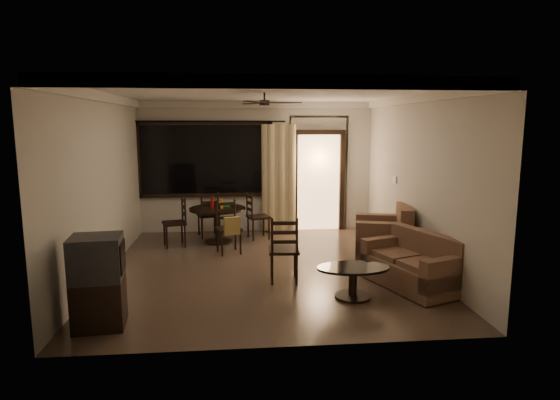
{
  "coord_description": "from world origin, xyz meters",
  "views": [
    {
      "loc": [
        -0.46,
        -7.35,
        2.33
      ],
      "look_at": [
        0.26,
        0.2,
        1.09
      ],
      "focal_mm": 30.0,
      "sensor_mm": 36.0,
      "label": 1
    }
  ],
  "objects": [
    {
      "name": "ground",
      "position": [
        0.0,
        0.0,
        0.0
      ],
      "size": [
        5.5,
        5.5,
        0.0
      ],
      "primitive_type": "plane",
      "color": "#7F6651",
      "rests_on": "ground"
    },
    {
      "name": "room_shell",
      "position": [
        0.59,
        1.77,
        1.83
      ],
      "size": [
        5.5,
        6.7,
        5.5
      ],
      "color": "beige",
      "rests_on": "ground"
    },
    {
      "name": "coffee_table",
      "position": [
        1.1,
        -1.42,
        0.29
      ],
      "size": [
        0.99,
        0.59,
        0.43
      ],
      "rotation": [
        0.0,
        0.0,
        -0.01
      ],
      "color": "black",
      "rests_on": "ground"
    },
    {
      "name": "dining_chair_east",
      "position": [
        -0.02,
        2.01,
        0.28
      ],
      "size": [
        0.52,
        0.52,
        0.95
      ],
      "rotation": [
        0.0,
        0.0,
        1.84
      ],
      "color": "black",
      "rests_on": "ground"
    },
    {
      "name": "sofa",
      "position": [
        2.09,
        -1.07,
        0.31
      ],
      "size": [
        1.21,
        1.6,
        0.76
      ],
      "rotation": [
        0.0,
        0.0,
        0.36
      ],
      "color": "#4B2B23",
      "rests_on": "ground"
    },
    {
      "name": "dining_chair_west",
      "position": [
        -1.63,
        1.56,
        0.28
      ],
      "size": [
        0.52,
        0.52,
        0.95
      ],
      "rotation": [
        0.0,
        0.0,
        -1.3
      ],
      "color": "black",
      "rests_on": "ground"
    },
    {
      "name": "tv_cabinet",
      "position": [
        -2.05,
        -2.04,
        0.54
      ],
      "size": [
        0.62,
        0.57,
        1.08
      ],
      "rotation": [
        0.0,
        0.0,
        0.11
      ],
      "color": "black",
      "rests_on": "ground"
    },
    {
      "name": "armchair",
      "position": [
        2.11,
        0.28,
        0.38
      ],
      "size": [
        1.13,
        1.13,
        0.93
      ],
      "rotation": [
        0.0,
        0.0,
        -0.25
      ],
      "color": "#4B2B23",
      "rests_on": "ground"
    },
    {
      "name": "dining_chair_south",
      "position": [
        -0.6,
        0.96,
        0.31
      ],
      "size": [
        0.52,
        0.56,
        0.95
      ],
      "rotation": [
        0.0,
        0.0,
        0.27
      ],
      "color": "black",
      "rests_on": "ground"
    },
    {
      "name": "dining_table",
      "position": [
        -0.83,
        1.79,
        0.55
      ],
      "size": [
        1.11,
        1.11,
        0.91
      ],
      "rotation": [
        0.0,
        0.0,
        0.27
      ],
      "color": "black",
      "rests_on": "ground"
    },
    {
      "name": "dining_chair_north",
      "position": [
        -1.04,
        2.29,
        0.28
      ],
      "size": [
        0.52,
        0.52,
        0.95
      ],
      "rotation": [
        0.0,
        0.0,
        3.41
      ],
      "color": "black",
      "rests_on": "ground"
    },
    {
      "name": "side_chair",
      "position": [
        0.24,
        -0.67,
        0.3
      ],
      "size": [
        0.47,
        0.47,
        1.0
      ],
      "rotation": [
        0.0,
        0.0,
        3.09
      ],
      "color": "black",
      "rests_on": "ground"
    }
  ]
}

